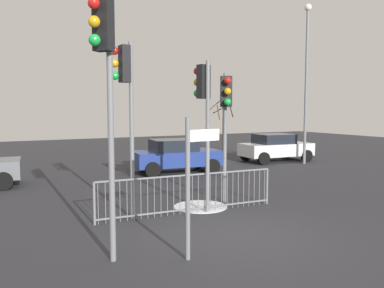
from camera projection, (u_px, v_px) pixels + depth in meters
The scene contains 12 objects.
ground_plane at pixel (234, 236), 8.64m from camera, with size 60.00×60.00×0.00m, color #2D2D33.
traffic_light_rear_right at pixel (105, 68), 6.81m from camera, with size 0.48×0.45×4.81m.
traffic_light_mid_right at pixel (226, 108), 11.45m from camera, with size 0.39×0.54×3.86m.
traffic_light_foreground_left at pixel (126, 90), 9.69m from camera, with size 0.57×0.33×4.46m.
traffic_light_foreground_right at pixel (204, 102), 10.50m from camera, with size 0.36×0.56×4.08m.
direction_sign_post at pixel (191, 180), 7.22m from camera, with size 0.78×0.18×2.67m.
pedestrian_guard_railing at pixel (189, 193), 10.49m from camera, with size 5.09×0.34×1.07m.
car_white_mid at pixel (275, 147), 20.87m from camera, with size 3.92×2.17×1.47m.
car_blue_trailing at pixel (176, 155), 17.24m from camera, with size 3.96×2.27×1.47m.
street_lamp at pixel (307, 69), 19.59m from camera, with size 0.36×0.36×7.98m.
bare_tree_centre at pixel (224, 122), 25.43m from camera, with size 1.86×1.71×3.58m.
snow_patch_kerb at pixel (200, 207), 11.25m from camera, with size 1.54×1.54×0.01m, color white.
Camera 1 is at (-4.76, -7.00, 2.81)m, focal length 36.63 mm.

